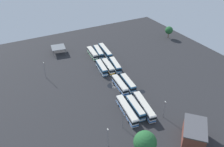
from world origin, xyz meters
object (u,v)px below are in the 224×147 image
object	(u,v)px
bus_row1_slot0	(128,83)
lamp_post_mid_lot	(108,137)
bus_row0_slot0	(144,106)
tree_northwest	(145,142)
bus_row0_slot1	(135,108)
bus_row3_slot0	(105,51)
lamp_post_near_entrance	(164,109)
bus_row3_slot1	(99,52)
bus_row2_slot2	(102,68)
bus_row0_slot2	(127,110)
depot_building	(194,134)
bus_row2_slot0	(115,65)
bus_row2_slot1	(108,66)
lamp_post_by_building	(123,117)
bus_row3_slot2	(92,53)
lamp_post_far_corner	(45,69)
tree_east_edge	(169,30)
bus_row1_slot1	(120,85)
maintenance_shelter	(58,47)

from	to	relation	value
bus_row1_slot0	lamp_post_mid_lot	world-z (taller)	lamp_post_mid_lot
bus_row0_slot0	tree_northwest	bearing A→B (deg)	145.18
bus_row0_slot1	bus_row3_slot0	distance (m)	48.09
bus_row1_slot0	lamp_post_near_entrance	distance (m)	22.81
bus_row0_slot1	bus_row3_slot1	distance (m)	48.25
bus_row0_slot0	bus_row1_slot0	distance (m)	16.42
lamp_post_near_entrance	bus_row2_slot2	bearing A→B (deg)	8.73
bus_row0_slot2	lamp_post_mid_lot	world-z (taller)	lamp_post_mid_lot
bus_row2_slot2	lamp_post_mid_lot	xyz separation A→B (m)	(-42.00, 17.99, 2.31)
bus_row1_slot0	depot_building	distance (m)	36.21
bus_row2_slot0	depot_building	distance (m)	52.24
bus_row0_slot1	bus_row2_slot0	bearing A→B (deg)	-15.01
bus_row0_slot1	lamp_post_near_entrance	xyz separation A→B (m)	(-7.50, -7.51, 2.20)
bus_row2_slot0	bus_row2_slot2	world-z (taller)	same
bus_row0_slot2	bus_row2_slot0	world-z (taller)	same
tree_northwest	bus_row2_slot1	bearing A→B (deg)	-14.99
tree_northwest	lamp_post_near_entrance	bearing A→B (deg)	-56.14
bus_row2_slot1	lamp_post_by_building	size ratio (longest dim) A/B	1.28
bus_row2_slot0	bus_row3_slot2	distance (m)	17.45
bus_row3_slot1	bus_row3_slot0	bearing A→B (deg)	-103.16
bus_row0_slot1	bus_row2_slot2	world-z (taller)	same
bus_row1_slot0	bus_row0_slot0	bearing A→B (deg)	170.96
bus_row2_slot1	lamp_post_far_corner	xyz separation A→B (m)	(7.15, 28.88, 2.67)
bus_row3_slot2	tree_east_edge	bearing A→B (deg)	-89.96
lamp_post_far_corner	bus_row1_slot1	bearing A→B (deg)	-131.53
bus_row1_slot0	lamp_post_far_corner	size ratio (longest dim) A/B	1.42
bus_row0_slot1	lamp_post_by_building	world-z (taller)	lamp_post_by_building
bus_row1_slot1	bus_row2_slot1	world-z (taller)	same
bus_row0_slot1	bus_row3_slot1	bearing A→B (deg)	-8.38
maintenance_shelter	lamp_post_by_building	xyz separation A→B (m)	(-65.44, -3.14, 1.64)
lamp_post_far_corner	lamp_post_near_entrance	xyz separation A→B (m)	(-46.44, -31.67, -0.47)
bus_row3_slot2	bus_row1_slot1	bearing A→B (deg)	177.65
tree_northwest	depot_building	bearing A→B (deg)	-98.22
bus_row0_slot0	bus_row2_slot1	bearing A→B (deg)	-2.43
bus_row3_slot2	bus_row2_slot2	bearing A→B (deg)	172.36
bus_row1_slot1	depot_building	distance (m)	37.14
bus_row1_slot0	bus_row3_slot2	xyz separation A→B (m)	(32.92, 2.39, 0.00)
bus_row0_slot2	bus_row2_slot1	bearing A→B (deg)	-14.81
bus_row3_slot0	bus_row3_slot2	xyz separation A→B (m)	(1.18, 7.14, -0.00)
bus_row3_slot2	bus_row0_slot1	bearing A→B (deg)	175.81
lamp_post_mid_lot	tree_northwest	distance (m)	11.87
bus_row2_slot2	tree_northwest	bearing A→B (deg)	168.70
bus_row0_slot1	bus_row2_slot0	size ratio (longest dim) A/B	1.03
bus_row0_slot1	bus_row3_slot1	world-z (taller)	same
bus_row0_slot2	lamp_post_far_corner	world-z (taller)	lamp_post_far_corner
maintenance_shelter	tree_northwest	xyz separation A→B (m)	(-78.88, -2.79, 2.78)
bus_row2_slot2	lamp_post_far_corner	world-z (taller)	lamp_post_far_corner
bus_row2_slot1	lamp_post_mid_lot	world-z (taller)	lamp_post_mid_lot
lamp_post_mid_lot	bus_row0_slot1	bearing A→B (deg)	-59.58
bus_row0_slot1	tree_northwest	bearing A→B (deg)	154.63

